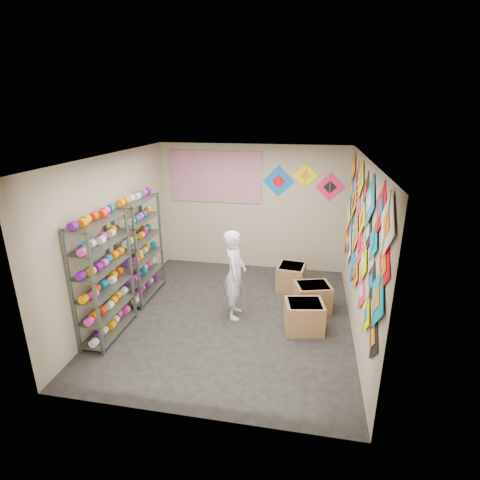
% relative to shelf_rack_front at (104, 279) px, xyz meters
% --- Properties ---
extents(ground, '(4.50, 4.50, 0.00)m').
position_rel_shelf_rack_front_xyz_m(ground, '(1.78, 0.85, -0.95)').
color(ground, black).
extents(room_walls, '(4.50, 4.50, 4.50)m').
position_rel_shelf_rack_front_xyz_m(room_walls, '(1.78, 0.85, 0.69)').
color(room_walls, tan).
rests_on(room_walls, ground).
extents(shelf_rack_front, '(0.40, 1.10, 1.90)m').
position_rel_shelf_rack_front_xyz_m(shelf_rack_front, '(0.00, 0.00, 0.00)').
color(shelf_rack_front, '#4C5147').
rests_on(shelf_rack_front, ground).
extents(shelf_rack_back, '(0.40, 1.10, 1.90)m').
position_rel_shelf_rack_front_xyz_m(shelf_rack_back, '(0.00, 1.30, 0.00)').
color(shelf_rack_back, '#4C5147').
rests_on(shelf_rack_back, ground).
extents(string_spools, '(0.12, 2.36, 0.12)m').
position_rel_shelf_rack_front_xyz_m(string_spools, '(-0.00, 0.65, 0.10)').
color(string_spools, '#EF2CA8').
rests_on(string_spools, ground).
extents(kite_wall_display, '(0.06, 4.30, 2.08)m').
position_rel_shelf_rack_front_xyz_m(kite_wall_display, '(3.76, 0.89, 0.71)').
color(kite_wall_display, black).
rests_on(kite_wall_display, room_walls).
extents(back_wall_kites, '(1.68, 0.02, 0.77)m').
position_rel_shelf_rack_front_xyz_m(back_wall_kites, '(2.83, 3.09, 1.01)').
color(back_wall_kites, blue).
rests_on(back_wall_kites, room_walls).
extents(poster, '(2.00, 0.01, 1.10)m').
position_rel_shelf_rack_front_xyz_m(poster, '(0.98, 3.08, 1.05)').
color(poster, '#6A4EAA').
rests_on(poster, room_walls).
extents(shopkeeper, '(0.62, 0.46, 1.54)m').
position_rel_shelf_rack_front_xyz_m(shopkeeper, '(1.84, 0.92, -0.18)').
color(shopkeeper, white).
rests_on(shopkeeper, ground).
extents(carton_a, '(0.67, 0.59, 0.49)m').
position_rel_shelf_rack_front_xyz_m(carton_a, '(3.01, 0.67, -0.70)').
color(carton_a, '#9E7545').
rests_on(carton_a, ground).
extents(carton_b, '(0.70, 0.63, 0.48)m').
position_rel_shelf_rack_front_xyz_m(carton_b, '(3.14, 1.36, -0.71)').
color(carton_b, '#9E7545').
rests_on(carton_b, ground).
extents(carton_c, '(0.57, 0.62, 0.49)m').
position_rel_shelf_rack_front_xyz_m(carton_c, '(2.72, 2.13, -0.71)').
color(carton_c, '#9E7545').
rests_on(carton_c, ground).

